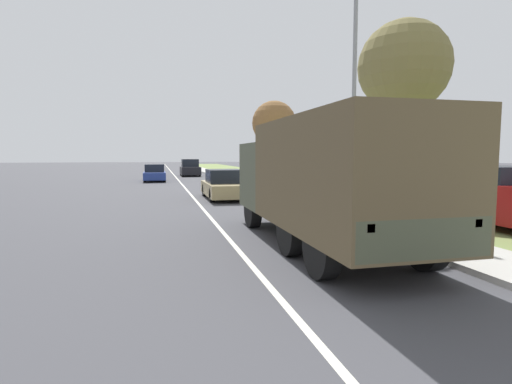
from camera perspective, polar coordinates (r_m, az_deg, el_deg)
ground_plane at (r=37.28m, az=-11.24°, el=1.93°), size 180.00×180.00×0.00m
lane_centre_stripe at (r=37.28m, az=-11.24°, el=1.94°), size 0.12×120.00×0.00m
sidewalk_right at (r=37.75m, az=-4.40°, el=2.15°), size 1.80×120.00×0.12m
grass_strip_right at (r=38.72m, az=2.04°, el=2.17°), size 7.00×120.00×0.02m
military_truck at (r=9.24m, az=9.73°, el=2.11°), size 2.34×7.55×2.87m
car_nearest_ahead at (r=19.43m, az=-4.49°, el=0.95°), size 1.84×4.42×1.41m
car_second_ahead at (r=33.47m, az=-14.28°, el=2.58°), size 1.71×4.14×1.38m
car_third_ahead at (r=41.23m, az=-9.41°, el=3.33°), size 1.88×4.01×1.71m
lamp_post at (r=14.13m, az=13.13°, el=15.29°), size 1.69×0.24×7.58m
tree_mid_right at (r=17.91m, az=20.39°, el=16.35°), size 3.68×3.68×7.50m
tree_far_right at (r=33.39m, az=2.60°, el=9.77°), size 3.64×3.64×6.55m
utility_box at (r=14.73m, az=18.70°, el=-1.76°), size 0.55×0.45×0.70m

